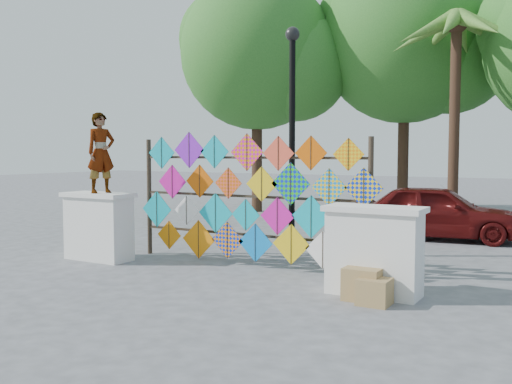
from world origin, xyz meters
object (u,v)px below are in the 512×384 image
kite_rack (249,200)px  vendor_woman (101,153)px  sedan (437,212)px  lamppost (292,119)px

kite_rack → vendor_woman: size_ratio=3.27×
kite_rack → vendor_woman: vendor_woman is taller
sedan → vendor_woman: bearing=132.4°
kite_rack → vendor_woman: 2.96m
kite_rack → vendor_woman: (-2.68, -0.93, 0.84)m
vendor_woman → lamppost: size_ratio=0.34×
kite_rack → sedan: size_ratio=1.30×
vendor_woman → lamppost: 3.70m
vendor_woman → kite_rack: bearing=-52.9°
sedan → lamppost: (-2.00, -3.65, 2.04)m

